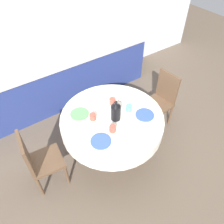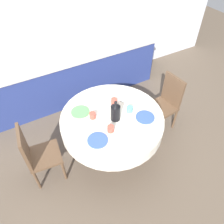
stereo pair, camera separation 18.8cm
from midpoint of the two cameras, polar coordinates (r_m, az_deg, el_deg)
The scene contains 15 objects.
ground_plane at distance 3.42m, azimuth -1.60°, elevation -10.14°, with size 12.00×12.00×0.00m, color brown.
wall_back at distance 3.96m, azimuth -18.04°, elevation 20.64°, with size 7.00×0.05×2.60m.
kitchen_counter at distance 4.09m, azimuth -13.68°, elevation 8.36°, with size 3.24×0.64×0.88m.
dining_table at distance 2.91m, azimuth -1.85°, elevation -2.90°, with size 1.36×1.36×0.76m.
chair_left at distance 3.54m, azimuth 11.33°, elevation 3.53°, with size 0.43×0.43×0.93m.
chair_right at distance 2.90m, azimuth -20.54°, elevation -11.61°, with size 0.44×0.44×0.93m.
plate_near_left at distance 2.56m, azimuth -5.05°, elevation -7.66°, with size 0.24×0.24×0.01m, color #3856AD.
cup_near_left at distance 2.63m, azimuth -1.90°, elevation -4.48°, with size 0.08×0.08×0.08m, color #CC4C3D.
plate_near_right at distance 2.85m, azimuth 6.69°, elevation -0.82°, with size 0.24×0.24×0.01m, color #3856AD.
cup_near_right at distance 2.87m, azimuth 2.56°, elevation 0.96°, with size 0.08×0.08×0.08m, color #5BA39E.
plate_far_left at distance 2.89m, azimuth -10.34°, elevation -0.56°, with size 0.24×0.24×0.01m, color #5BA85B.
cup_far_left at distance 2.78m, azimuth -6.99°, elevation -1.31°, with size 0.08×0.08×0.08m, color #CC4C3D.
plate_far_right at distance 3.11m, azimuth 1.22°, elevation 4.13°, with size 0.24×0.24×0.01m, color white.
cup_far_right at distance 2.97m, azimuth -1.74°, elevation 2.80°, with size 0.08×0.08×0.08m, color #CC4C3D.
coffee_carafe at distance 2.70m, azimuth -1.00°, elevation 0.11°, with size 0.12×0.12×0.30m.
Camera 1 is at (-1.12, -1.62, 2.80)m, focal length 35.00 mm.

